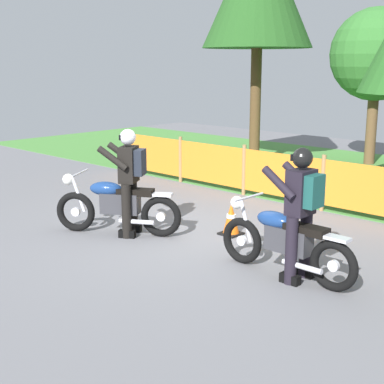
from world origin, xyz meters
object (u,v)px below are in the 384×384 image
rider_trailing (129,176)px  motorcycle_lead (284,241)px  rider_lead (301,207)px  motorcycle_trailing (117,205)px  traffic_cone (231,219)px

rider_trailing → motorcycle_lead: bearing=152.7°
motorcycle_lead → rider_lead: bearing=-179.5°
motorcycle_trailing → traffic_cone: bearing=-169.4°
rider_lead → motorcycle_lead: bearing=0.5°
rider_lead → rider_trailing: (-2.99, -0.22, 0.00)m
motorcycle_lead → rider_lead: (0.22, 0.00, 0.49)m
motorcycle_trailing → rider_lead: size_ratio=1.08×
motorcycle_lead → rider_trailing: bearing=4.4°
motorcycle_lead → traffic_cone: (-1.61, 0.89, -0.21)m
motorcycle_lead → traffic_cone: bearing=-29.0°
motorcycle_lead → rider_lead: rider_lead is taller
traffic_cone → rider_trailing: bearing=-136.2°
motorcycle_trailing → rider_trailing: rider_trailing is taller
motorcycle_lead → rider_lead: 0.53m
motorcycle_lead → traffic_cone: size_ratio=3.83×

